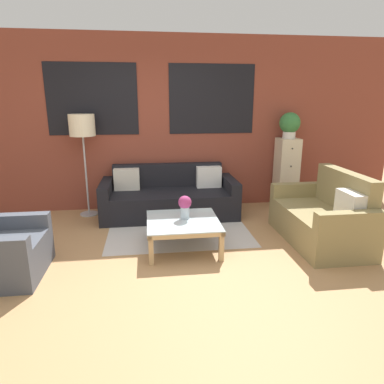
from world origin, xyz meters
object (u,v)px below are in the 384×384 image
at_px(drawer_cabinet, 286,173).
at_px(flower_vase, 185,205).
at_px(floor_lamp, 82,129).
at_px(potted_plant, 290,124).
at_px(coffee_table, 183,224).
at_px(couch_dark, 169,198).
at_px(settee_vintage, 323,219).

relative_size(drawer_cabinet, flower_vase, 4.02).
relative_size(floor_lamp, potted_plant, 3.72).
distance_m(floor_lamp, drawer_cabinet, 3.41).
relative_size(coffee_table, drawer_cabinet, 0.75).
height_order(coffee_table, floor_lamp, floor_lamp).
height_order(couch_dark, coffee_table, couch_dark).
bearing_deg(drawer_cabinet, couch_dark, -173.38).
bearing_deg(potted_plant, coffee_table, -141.61).
bearing_deg(potted_plant, floor_lamp, -179.00).
bearing_deg(coffee_table, potted_plant, 38.39).
xyz_separation_m(settee_vintage, drawer_cabinet, (0.12, 1.56, 0.27)).
relative_size(floor_lamp, flower_vase, 5.45).
relative_size(couch_dark, settee_vintage, 1.43).
distance_m(coffee_table, potted_plant, 2.71).
height_order(floor_lamp, drawer_cabinet, floor_lamp).
xyz_separation_m(couch_dark, floor_lamp, (-1.29, 0.18, 1.09)).
xyz_separation_m(floor_lamp, drawer_cabinet, (3.32, 0.06, -0.78)).
xyz_separation_m(coffee_table, drawer_cabinet, (1.95, 1.54, 0.27)).
distance_m(settee_vintage, potted_plant, 1.91).
relative_size(couch_dark, drawer_cabinet, 1.80).
height_order(couch_dark, drawer_cabinet, drawer_cabinet).
height_order(coffee_table, flower_vase, flower_vase).
height_order(settee_vintage, drawer_cabinet, drawer_cabinet).
bearing_deg(floor_lamp, drawer_cabinet, 1.00).
relative_size(settee_vintage, coffee_table, 1.68).
xyz_separation_m(couch_dark, drawer_cabinet, (2.03, 0.24, 0.31)).
xyz_separation_m(couch_dark, coffee_table, (0.08, -1.31, 0.04)).
relative_size(coffee_table, floor_lamp, 0.55).
bearing_deg(flower_vase, drawer_cabinet, 37.86).
bearing_deg(flower_vase, settee_vintage, -2.40).
bearing_deg(drawer_cabinet, potted_plant, 90.00).
relative_size(couch_dark, floor_lamp, 1.33).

